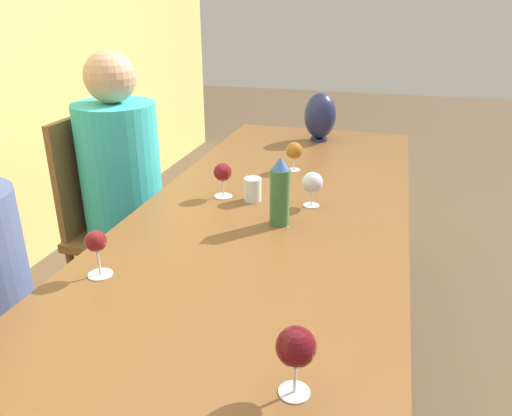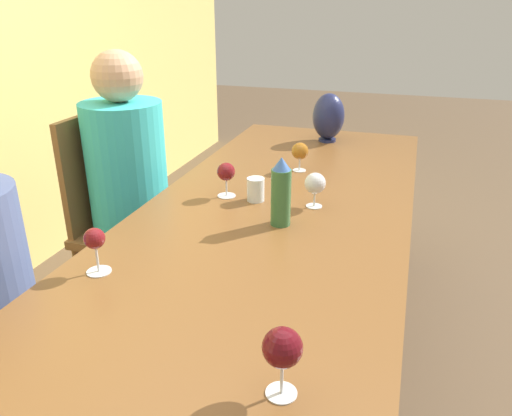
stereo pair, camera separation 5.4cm
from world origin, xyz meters
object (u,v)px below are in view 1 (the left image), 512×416
(water_bottle, at_px, (280,192))
(person_far, at_px, (125,186))
(wine_glass_5, at_px, (296,348))
(chair_far, at_px, (111,217))
(water_tumbler, at_px, (253,189))
(vase, at_px, (320,116))
(wine_glass_1, at_px, (312,183))
(wine_glass_2, at_px, (223,173))
(wine_glass_6, at_px, (294,151))
(wine_glass_4, at_px, (96,244))

(water_bottle, bearing_deg, person_far, 67.15)
(wine_glass_5, height_order, chair_far, chair_far)
(water_tumbler, xyz_separation_m, person_far, (0.15, 0.64, -0.10))
(water_tumbler, bearing_deg, vase, -6.78)
(water_bottle, distance_m, wine_glass_1, 0.21)
(wine_glass_2, distance_m, wine_glass_6, 0.44)
(wine_glass_6, bearing_deg, wine_glass_2, 152.60)
(water_bottle, xyz_separation_m, vase, (1.12, 0.04, 0.02))
(vase, bearing_deg, chair_far, 132.97)
(chair_far, bearing_deg, wine_glass_2, -103.12)
(water_tumbler, bearing_deg, water_bottle, -140.95)
(water_tumbler, height_order, wine_glass_6, wine_glass_6)
(wine_glass_5, xyz_separation_m, wine_glass_6, (1.35, 0.28, -0.02))
(wine_glass_6, bearing_deg, water_tumbler, 168.72)
(wine_glass_5, distance_m, chair_far, 1.59)
(wine_glass_6, bearing_deg, chair_far, 107.14)
(water_tumbler, xyz_separation_m, wine_glass_2, (0.01, 0.12, 0.05))
(wine_glass_1, height_order, wine_glass_4, wine_glass_4)
(wine_glass_6, bearing_deg, wine_glass_5, -168.45)
(wine_glass_2, distance_m, person_far, 0.56)
(water_tumbler, height_order, wine_glass_5, wine_glass_5)
(wine_glass_1, xyz_separation_m, wine_glass_6, (0.39, 0.15, -0.00))
(water_tumbler, relative_size, person_far, 0.07)
(wine_glass_4, bearing_deg, person_far, 25.18)
(wine_glass_2, distance_m, chair_far, 0.70)
(wine_glass_2, height_order, wine_glass_4, same)
(vase, distance_m, wine_glass_5, 1.91)
(vase, bearing_deg, water_tumbler, 173.22)
(vase, relative_size, wine_glass_6, 1.98)
(wine_glass_6, bearing_deg, wine_glass_4, 161.98)
(wine_glass_4, xyz_separation_m, wine_glass_6, (1.05, -0.34, -0.01))
(water_bottle, distance_m, water_tumbler, 0.24)
(wine_glass_5, bearing_deg, water_tumbler, 20.50)
(water_tumbler, xyz_separation_m, wine_glass_6, (0.40, -0.08, 0.04))
(wine_glass_1, xyz_separation_m, wine_glass_5, (-0.96, -0.13, 0.02))
(wine_glass_4, bearing_deg, wine_glass_6, -18.02)
(wine_glass_1, bearing_deg, wine_glass_2, 89.96)
(vase, xyz_separation_m, person_far, (-0.78, 0.75, -0.19))
(wine_glass_2, distance_m, wine_glass_5, 1.08)
(water_bottle, xyz_separation_m, person_far, (0.33, 0.79, -0.18))
(person_far, bearing_deg, water_tumbler, -103.21)
(water_bottle, relative_size, wine_glass_5, 1.58)
(wine_glass_2, bearing_deg, water_bottle, -125.11)
(vase, height_order, wine_glass_1, vase)
(wine_glass_2, bearing_deg, chair_far, 76.88)
(wine_glass_5, relative_size, person_far, 0.12)
(vase, relative_size, wine_glass_5, 1.69)
(water_tumbler, xyz_separation_m, wine_glass_5, (-0.95, -0.36, 0.06))
(wine_glass_1, bearing_deg, wine_glass_6, 20.57)
(water_bottle, xyz_separation_m, wine_glass_1, (0.19, -0.08, -0.03))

